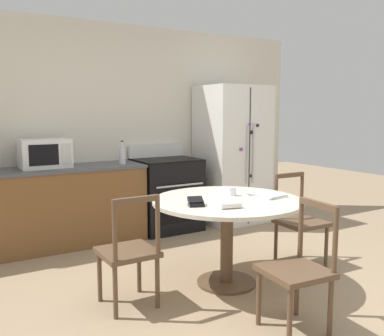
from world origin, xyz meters
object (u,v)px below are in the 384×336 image
oven_range (167,194)px  dining_chair_near (298,270)px  wallet (196,203)px  candle_glass (232,192)px  microwave (45,153)px  dining_chair_right (299,221)px  dining_chair_left (129,252)px  counter_bottle (122,155)px  refrigerator (232,154)px

oven_range → dining_chair_near: (-0.42, -2.75, -0.03)m
wallet → candle_glass: bearing=21.0°
microwave → dining_chair_right: size_ratio=0.59×
dining_chair_left → dining_chair_right: (1.82, 0.00, 0.00)m
counter_bottle → dining_chair_near: size_ratio=0.31×
counter_bottle → dining_chair_near: 2.75m
wallet → refrigerator: bearing=47.0°
refrigerator → wallet: 2.55m
refrigerator → candle_glass: (-1.23, -1.67, -0.13)m
dining_chair_left → dining_chair_right: 1.82m
counter_bottle → wallet: counter_bottle is taller
counter_bottle → dining_chair_right: bearing=-56.3°
dining_chair_near → wallet: bearing=26.4°
microwave → candle_glass: microwave is taller
dining_chair_left → dining_chair_near: bearing=-47.9°
counter_bottle → wallet: (-0.12, -1.86, -0.21)m
wallet → dining_chair_right: bearing=5.4°
refrigerator → candle_glass: bearing=-126.5°
microwave → wallet: 2.13m
candle_glass → wallet: bearing=-159.0°
counter_bottle → wallet: 1.88m
refrigerator → microwave: size_ratio=3.51×
oven_range → dining_chair_near: 2.78m
oven_range → dining_chair_near: size_ratio=1.20×
oven_range → counter_bottle: size_ratio=3.91×
microwave → counter_bottle: (0.86, -0.12, -0.06)m
oven_range → dining_chair_left: oven_range is taller
counter_bottle → microwave: bearing=171.7°
dining_chair_right → microwave: bearing=-40.8°
dining_chair_left → dining_chair_right: bearing=-0.1°
oven_range → dining_chair_left: bearing=-125.4°
dining_chair_left → candle_glass: dining_chair_left is taller
microwave → dining_chair_right: (2.02, -1.86, -0.62)m
dining_chair_near → counter_bottle: bearing=9.3°
dining_chair_right → candle_glass: (-0.78, 0.07, 0.36)m
dining_chair_left → wallet: dining_chair_left is taller
oven_range → dining_chair_left: 2.21m
microwave → dining_chair_left: (0.20, -1.87, -0.62)m
refrigerator → microwave: 2.48m
candle_glass → dining_chair_right: bearing=-5.2°
oven_range → dining_chair_right: (0.54, -1.80, -0.03)m
counter_bottle → refrigerator: bearing=0.1°
oven_range → wallet: 2.08m
candle_glass → wallet: 0.54m
refrigerator → candle_glass: 2.08m
dining_chair_near → dining_chair_right: size_ratio=1.00×
refrigerator → dining_chair_left: size_ratio=2.06×
dining_chair_near → dining_chair_right: bearing=-40.4°
oven_range → microwave: bearing=177.5°
dining_chair_near → microwave: bearing=25.7°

